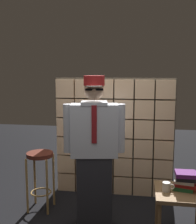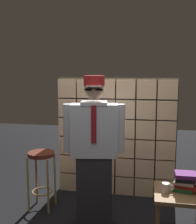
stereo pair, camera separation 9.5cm
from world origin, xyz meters
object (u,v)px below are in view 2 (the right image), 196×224
coffee_mug (166,188)px  bar_stool (41,167)px  standing_person (94,150)px  book_stack (185,182)px  side_table (180,199)px

coffee_mug → bar_stool: bearing=162.2°
standing_person → coffee_mug: bearing=-24.8°
coffee_mug → book_stack: bearing=16.9°
book_stack → standing_person: bearing=170.8°
side_table → book_stack: book_stack is taller
side_table → standing_person: bearing=168.2°
standing_person → book_stack: 1.03m
side_table → book_stack: 0.19m
standing_person → book_stack: (0.98, -0.16, -0.24)m
side_table → book_stack: bearing=36.4°
standing_person → book_stack: size_ratio=6.44×
bar_stool → book_stack: bearing=-14.1°
book_stack → coffee_mug: 0.21m
standing_person → coffee_mug: 0.87m
bar_stool → side_table: 1.76m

